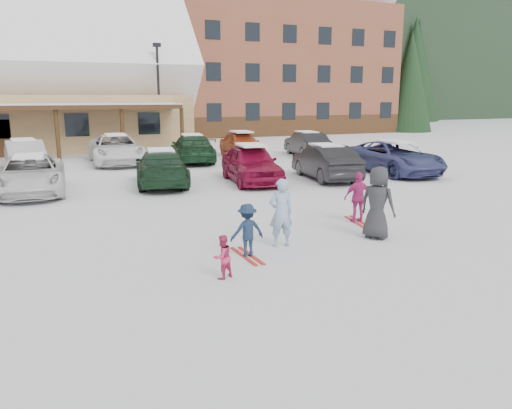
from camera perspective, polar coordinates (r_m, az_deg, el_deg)
name	(u,v)px	position (r m, az deg, el deg)	size (l,w,h in m)	color
ground	(261,259)	(11.09, 0.56, -6.20)	(160.00, 160.00, 0.00)	silver
forested_hillside	(62,2)	(96.02, -21.30, 20.76)	(300.00, 70.00, 38.00)	black
alpine_hotel	(242,43)	(51.36, -1.58, 17.98)	(31.48, 14.01, 21.48)	brown
lamp_post	(159,91)	(33.65, -11.07, 12.57)	(0.50, 0.25, 6.82)	black
conifer_1	(411,68)	(53.94, 17.25, 14.65)	(4.84, 4.84, 11.22)	black
conifer_3	(148,81)	(54.64, -12.28, 13.68)	(3.96, 3.96, 9.18)	black
conifer_4	(363,72)	(67.55, 12.16, 14.57)	(5.06, 5.06, 11.73)	black
adult_skier	(281,213)	(11.79, 2.87, -0.95)	(0.60, 0.39, 1.64)	#87A6C6
toddler_red	(222,257)	(9.82, -3.87, -5.99)	(0.43, 0.33, 0.88)	#C62D5A
child_navy	(247,230)	(11.06, -1.01, -2.99)	(0.78, 0.45, 1.21)	#15243E
skis_child_navy	(247,256)	(11.23, -1.00, -5.88)	(0.20, 1.40, 0.03)	red
child_magenta	(359,197)	(14.35, 11.64, 0.79)	(0.84, 0.35, 1.44)	#BB2873
skis_child_magenta	(357,222)	(14.50, 11.52, -1.94)	(0.20, 1.40, 0.03)	red
bystander_dark	(378,203)	(12.79, 13.73, 0.20)	(0.89, 0.58, 1.83)	#2A2A2D
parked_car_2	(31,175)	(20.04, -24.36, 3.11)	(2.33, 5.06, 1.41)	silver
parked_car_3	(161,168)	(20.41, -10.75, 4.16)	(2.00, 4.92, 1.43)	#16321D
parked_car_4	(251,164)	(20.70, -0.56, 4.69)	(1.85, 4.60, 1.57)	maroon
parked_car_5	(325,162)	(21.71, 7.94, 4.81)	(1.57, 4.50, 1.48)	black
parked_car_6	(394,158)	(23.99, 15.52, 5.19)	(2.46, 5.34, 1.49)	#3A3F73
parked_car_9	(24,155)	(26.55, -24.96, 5.15)	(1.58, 4.54, 1.50)	#B8B8BD
parked_car_10	(116,149)	(27.53, -15.69, 6.11)	(2.58, 5.59, 1.55)	white
parked_car_11	(192,148)	(27.42, -7.28, 6.37)	(2.09, 5.14, 1.49)	#16371E
parked_car_12	(242,145)	(29.27, -1.66, 6.86)	(1.79, 4.45, 1.52)	#AB4621
parked_car_13	(307,144)	(30.29, 5.80, 6.91)	(1.52, 4.37, 1.44)	black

